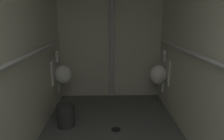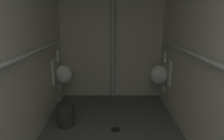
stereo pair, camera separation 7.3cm
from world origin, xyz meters
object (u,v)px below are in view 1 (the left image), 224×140
(floor_drain, at_px, (116,129))
(waste_bin, at_px, (66,115))
(urinal_right_mid, at_px, (159,74))
(standpipe_back_wall, at_px, (112,33))
(urinal_left_mid, at_px, (62,74))

(floor_drain, bearing_deg, waste_bin, 169.54)
(urinal_right_mid, relative_size, waste_bin, 2.18)
(urinal_right_mid, distance_m, standpipe_back_wall, 1.19)
(standpipe_back_wall, bearing_deg, urinal_left_mid, -151.76)
(urinal_left_mid, bearing_deg, urinal_right_mid, -0.96)
(urinal_left_mid, xyz_separation_m, urinal_right_mid, (1.73, -0.03, 0.00))
(urinal_left_mid, distance_m, standpipe_back_wall, 1.22)
(waste_bin, bearing_deg, urinal_left_mid, 104.55)
(standpipe_back_wall, bearing_deg, floor_drain, -88.57)
(urinal_left_mid, bearing_deg, waste_bin, -75.45)
(standpipe_back_wall, height_order, waste_bin, standpipe_back_wall)
(urinal_right_mid, bearing_deg, waste_bin, -158.16)
(urinal_left_mid, relative_size, floor_drain, 5.39)
(urinal_right_mid, height_order, standpipe_back_wall, standpipe_back_wall)
(urinal_left_mid, height_order, waste_bin, urinal_left_mid)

